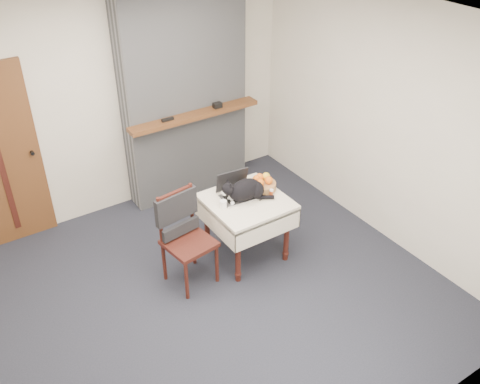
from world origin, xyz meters
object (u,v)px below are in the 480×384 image
at_px(pill_bottle, 271,193).
at_px(fruit_basket, 262,184).
at_px(laptop, 236,190).
at_px(cream_jar, 223,204).
at_px(chair, 182,225).
at_px(cat, 246,190).
at_px(side_table, 246,209).

bearing_deg(pill_bottle, fruit_basket, 88.90).
distance_m(laptop, fruit_basket, 0.30).
bearing_deg(pill_bottle, laptop, 144.30).
height_order(cream_jar, chair, chair).
height_order(laptop, pill_bottle, laptop).
bearing_deg(pill_bottle, cat, 158.43).
bearing_deg(fruit_basket, laptop, 170.90).
distance_m(laptop, pill_bottle, 0.36).
height_order(side_table, chair, chair).
distance_m(pill_bottle, chair, 0.97).
xyz_separation_m(cat, cream_jar, (-0.27, -0.00, -0.07)).
relative_size(pill_bottle, fruit_basket, 0.29).
distance_m(side_table, fruit_basket, 0.32).
height_order(side_table, fruit_basket, fruit_basket).
bearing_deg(cream_jar, pill_bottle, -10.33).
xyz_separation_m(laptop, cat, (0.05, -0.11, 0.05)).
bearing_deg(cat, cream_jar, -168.14).
bearing_deg(fruit_basket, cream_jar, -172.36).
height_order(cream_jar, pill_bottle, pill_bottle).
xyz_separation_m(side_table, cat, (-0.00, 0.01, 0.22)).
bearing_deg(chair, laptop, -2.74).
relative_size(cream_jar, fruit_basket, 0.29).
height_order(fruit_basket, chair, chair).
relative_size(side_table, cream_jar, 9.81).
height_order(pill_bottle, fruit_basket, fruit_basket).
xyz_separation_m(cat, chair, (-0.70, 0.05, -0.18)).
relative_size(fruit_basket, chair, 0.28).
relative_size(side_table, pill_bottle, 9.51).
bearing_deg(chair, fruit_basket, -7.27).
bearing_deg(cream_jar, fruit_basket, 7.64).
bearing_deg(cream_jar, side_table, -2.03).
height_order(side_table, cream_jar, cream_jar).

